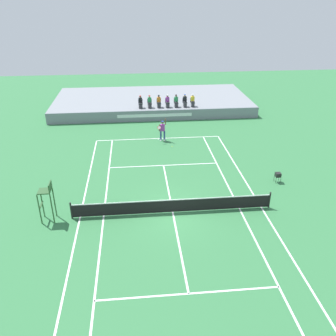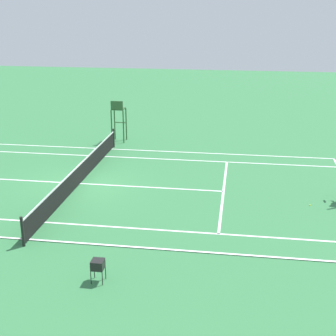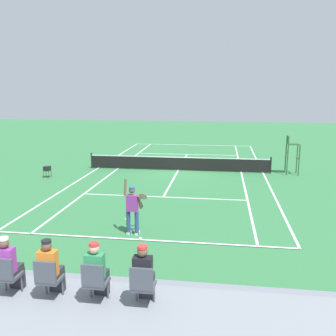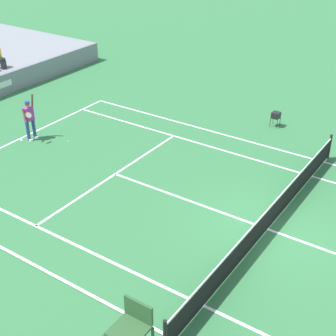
# 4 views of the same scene
# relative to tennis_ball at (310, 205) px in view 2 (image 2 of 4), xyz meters

# --- Properties ---
(ground_plane) EXTENTS (80.00, 80.00, 0.00)m
(ground_plane) POSITION_rel_tennis_ball_xyz_m (-1.04, -9.89, -0.03)
(ground_plane) COLOR #337542
(court) EXTENTS (11.08, 23.88, 0.03)m
(court) POSITION_rel_tennis_ball_xyz_m (-1.04, -9.89, -0.02)
(court) COLOR #337542
(court) RESTS_ON ground
(net) EXTENTS (11.98, 0.10, 1.07)m
(net) POSITION_rel_tennis_ball_xyz_m (-1.04, -9.89, 0.49)
(net) COLOR black
(net) RESTS_ON ground
(tennis_ball) EXTENTS (0.07, 0.07, 0.07)m
(tennis_ball) POSITION_rel_tennis_ball_xyz_m (0.00, 0.00, 0.00)
(tennis_ball) COLOR #D1E533
(tennis_ball) RESTS_ON ground
(umpire_chair) EXTENTS (0.77, 0.77, 2.44)m
(umpire_chair) POSITION_rel_tennis_ball_xyz_m (-8.21, -9.89, 1.52)
(umpire_chair) COLOR #2D562D
(umpire_chair) RESTS_ON ground
(ball_hopper) EXTENTS (0.36, 0.36, 0.70)m
(ball_hopper) POSITION_rel_tennis_ball_xyz_m (6.64, -6.80, 0.54)
(ball_hopper) COLOR black
(ball_hopper) RESTS_ON ground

